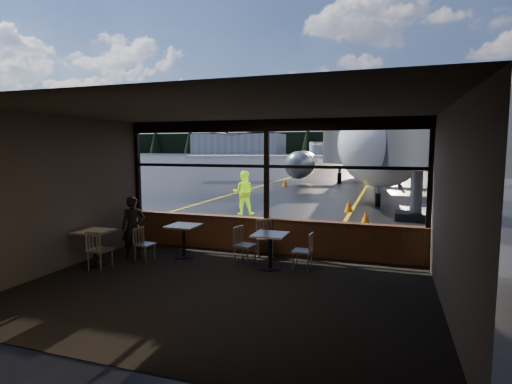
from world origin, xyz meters
The scene contains 33 objects.
ground_plane centered at (0.00, 120.00, 0.00)m, with size 520.00×520.00×0.00m, color black.
carpet_floor centered at (0.00, -3.00, 0.01)m, with size 8.00×6.00×0.01m, color black.
ceiling centered at (0.00, -3.00, 3.50)m, with size 8.00×6.00×0.04m, color #38332D.
wall_left centered at (-4.00, -3.00, 1.75)m, with size 0.04×6.00×3.50m, color #4C433D.
wall_right centered at (4.00, -3.00, 1.75)m, with size 0.04×6.00×3.50m, color #4C433D.
wall_back centered at (0.00, -6.00, 1.75)m, with size 8.00×0.04×3.50m, color #4C433D.
window_sill centered at (0.00, 0.00, 0.45)m, with size 8.00×0.28×0.90m, color #4F2918.
window_header centered at (0.00, 0.00, 3.35)m, with size 8.00×0.18×0.30m, color black.
mullion_left centered at (-3.95, 0.00, 2.20)m, with size 0.12×0.12×2.60m, color black.
mullion_centre centered at (0.00, 0.00, 2.20)m, with size 0.12×0.12×2.60m, color black.
mullion_right centered at (3.95, 0.00, 2.20)m, with size 0.12×0.12×2.60m, color black.
window_transom centered at (0.00, 0.00, 2.30)m, with size 8.00×0.10×0.08m, color black.
airliner centered at (1.58, 21.93, 5.47)m, with size 29.83×35.79×10.94m, color white, non-canonical shape.
jet_bridge centered at (3.60, 5.50, 2.44)m, with size 9.13×11.16×4.87m, color #28282B, non-canonical shape.
cafe_table_near centered at (0.51, -1.38, 0.41)m, with size 0.75×0.75×0.83m, color #ADA79F, non-canonical shape.
cafe_table_mid centered at (-1.85, -1.13, 0.42)m, with size 0.76×0.76×0.83m, color gray, non-canonical shape.
cafe_table_left centered at (-3.52, -2.40, 0.42)m, with size 0.76×0.76×0.83m, color gray, non-canonical shape.
chair_near_e centered at (1.24, -1.24, 0.44)m, with size 0.48×0.48×0.88m, color beige, non-canonical shape.
chair_near_w centered at (-0.15, -1.24, 0.46)m, with size 0.50×0.50×0.92m, color #B2ADA1, non-canonical shape.
chair_near_n centered at (0.08, -0.40, 0.47)m, with size 0.51×0.51×0.93m, color #BBB5A9, non-canonical shape.
chair_mid_w centered at (-2.55, -1.80, 0.42)m, with size 0.46×0.46×0.85m, color #B5B0A3, non-canonical shape.
chair_left_s centered at (-3.12, -2.71, 0.47)m, with size 0.51×0.51×0.93m, color beige, non-canonical shape.
passenger centered at (-3.01, -1.60, 0.78)m, with size 0.57×0.38×1.57m, color black.
ground_crew centered at (-2.72, 5.60, 0.92)m, with size 0.89×0.70×1.84m, color #BFF219.
cone_nose centered at (1.41, 7.70, 0.26)m, with size 0.38×0.38×0.53m, color #F04007.
cone_wing centered at (-4.24, 18.52, 0.27)m, with size 0.39×0.39×0.54m, color #DC6006.
hangar_left centered at (-70.00, 180.00, 5.50)m, with size 45.00×18.00×11.00m, color silver, non-canonical shape.
hangar_mid centered at (0.00, 185.00, 5.00)m, with size 38.00×15.00×10.00m, color silver, non-canonical shape.
fuel_tank_a centered at (-30.00, 182.00, 3.00)m, with size 8.00×8.00×6.00m, color silver.
fuel_tank_b centered at (-20.00, 182.00, 3.00)m, with size 8.00×8.00×6.00m, color silver.
fuel_tank_c centered at (-10.00, 182.00, 3.00)m, with size 8.00×8.00×6.00m, color silver.
treeline centered at (0.00, 210.00, 6.00)m, with size 360.00×3.00×12.00m, color black.
cone_extra centered at (2.30, 4.52, 0.28)m, with size 0.40×0.40×0.55m, color orange.
Camera 1 is at (3.05, -9.97, 2.76)m, focal length 28.00 mm.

